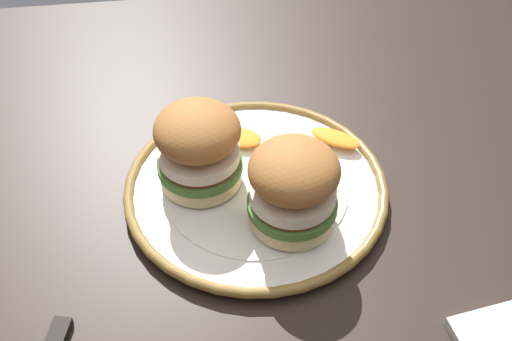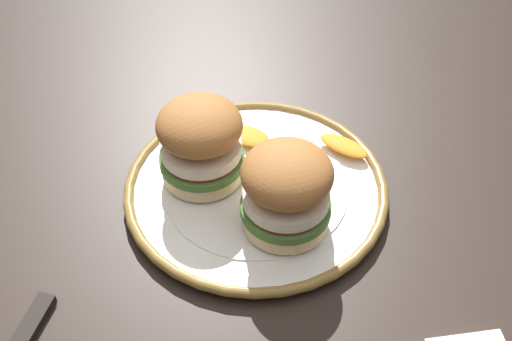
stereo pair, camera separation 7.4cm
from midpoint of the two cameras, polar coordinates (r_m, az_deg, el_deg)
dining_table at (r=0.87m, az=-1.18°, el=-8.71°), size 1.11×0.95×0.76m
dinner_plate at (r=0.80m, az=2.67°, el=-1.68°), size 0.30×0.30×0.02m
sandwich_half_left at (r=0.72m, az=5.47°, el=-1.69°), size 0.13×0.13×0.10m
sandwich_half_right at (r=0.77m, az=-1.81°, el=2.30°), size 0.13×0.13×0.10m
orange_peel_curled at (r=0.81m, az=5.06°, el=0.63°), size 0.05×0.05×0.01m
orange_peel_strip_long at (r=0.84m, az=1.80°, el=2.74°), size 0.07×0.06×0.01m
orange_peel_strip_short at (r=0.84m, az=9.73°, el=1.89°), size 0.07×0.06×0.01m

